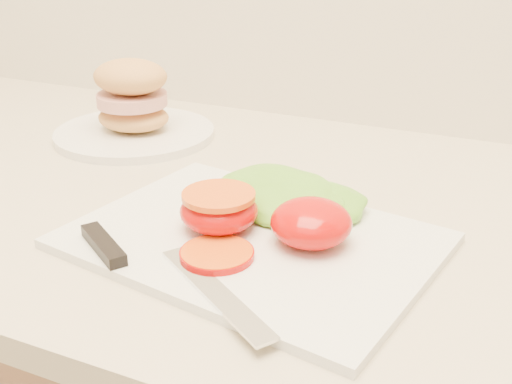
% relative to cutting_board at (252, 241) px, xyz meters
% --- Properties ---
extents(cutting_board, '(0.39, 0.31, 0.01)m').
position_rel_cutting_board_xyz_m(cutting_board, '(0.00, 0.00, 0.00)').
color(cutting_board, white).
rests_on(cutting_board, counter).
extents(tomato_half_dome, '(0.08, 0.08, 0.04)m').
position_rel_cutting_board_xyz_m(tomato_half_dome, '(0.06, 0.01, 0.03)').
color(tomato_half_dome, '#C90C00').
rests_on(tomato_half_dome, cutting_board).
extents(tomato_half_cut, '(0.08, 0.08, 0.04)m').
position_rel_cutting_board_xyz_m(tomato_half_cut, '(-0.04, 0.00, 0.03)').
color(tomato_half_cut, '#C90C00').
rests_on(tomato_half_cut, cutting_board).
extents(tomato_slice_0, '(0.07, 0.07, 0.01)m').
position_rel_cutting_board_xyz_m(tomato_slice_0, '(-0.01, -0.05, 0.01)').
color(tomato_slice_0, orange).
rests_on(tomato_slice_0, cutting_board).
extents(lettuce_leaf_0, '(0.18, 0.15, 0.03)m').
position_rel_cutting_board_xyz_m(lettuce_leaf_0, '(-0.00, 0.08, 0.02)').
color(lettuce_leaf_0, '#73C534').
rests_on(lettuce_leaf_0, cutting_board).
extents(lettuce_leaf_1, '(0.14, 0.12, 0.02)m').
position_rel_cutting_board_xyz_m(lettuce_leaf_1, '(0.04, 0.07, 0.02)').
color(lettuce_leaf_1, '#73C534').
rests_on(lettuce_leaf_1, cutting_board).
extents(knife, '(0.25, 0.11, 0.01)m').
position_rel_cutting_board_xyz_m(knife, '(-0.07, -0.09, 0.01)').
color(knife, silver).
rests_on(knife, cutting_board).
extents(sandwich_plate, '(0.24, 0.24, 0.12)m').
position_rel_cutting_board_xyz_m(sandwich_plate, '(-0.30, 0.23, 0.04)').
color(sandwich_plate, white).
rests_on(sandwich_plate, counter).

